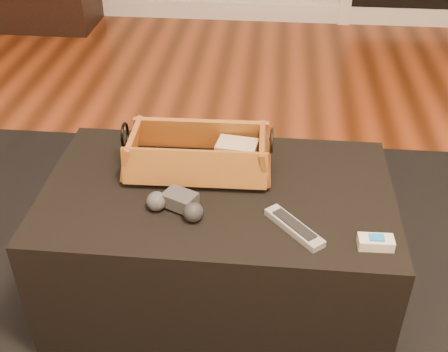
# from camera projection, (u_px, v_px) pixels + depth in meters

# --- Properties ---
(floor) EXTENTS (5.00, 5.50, 0.01)m
(floor) POSITION_uv_depth(u_px,v_px,m) (137.00, 315.00, 1.78)
(floor) COLOR brown
(floor) RESTS_ON ground
(baseboard) EXTENTS (5.00, 0.04, 0.12)m
(baseboard) POSITION_uv_depth(u_px,v_px,m) (222.00, 11.00, 3.97)
(baseboard) COLOR white
(baseboard) RESTS_ON floor
(area_rug) EXTENTS (2.60, 2.00, 0.01)m
(area_rug) POSITION_uv_depth(u_px,v_px,m) (217.00, 304.00, 1.80)
(area_rug) COLOR black
(area_rug) RESTS_ON floor
(ottoman) EXTENTS (1.00, 0.60, 0.42)m
(ottoman) POSITION_uv_depth(u_px,v_px,m) (218.00, 244.00, 1.72)
(ottoman) COLOR black
(ottoman) RESTS_ON area_rug
(tv_remote) EXTENTS (0.23, 0.08, 0.02)m
(tv_remote) POSITION_uv_depth(u_px,v_px,m) (191.00, 165.00, 1.65)
(tv_remote) COLOR black
(tv_remote) RESTS_ON wicker_basket
(cloth_bundle) EXTENTS (0.13, 0.10, 0.06)m
(cloth_bundle) POSITION_uv_depth(u_px,v_px,m) (237.00, 152.00, 1.67)
(cloth_bundle) COLOR tan
(cloth_bundle) RESTS_ON wicker_basket
(wicker_basket) EXTENTS (0.44, 0.24, 0.15)m
(wicker_basket) POSITION_uv_depth(u_px,v_px,m) (198.00, 156.00, 1.65)
(wicker_basket) COLOR #AF6127
(wicker_basket) RESTS_ON ottoman
(game_controller) EXTENTS (0.17, 0.13, 0.05)m
(game_controller) POSITION_uv_depth(u_px,v_px,m) (177.00, 204.00, 1.50)
(game_controller) COLOR #313133
(game_controller) RESTS_ON ottoman
(silver_remote) EXTENTS (0.16, 0.17, 0.02)m
(silver_remote) POSITION_uv_depth(u_px,v_px,m) (294.00, 227.00, 1.45)
(silver_remote) COLOR #999BA0
(silver_remote) RESTS_ON ottoman
(cream_gadget) EXTENTS (0.09, 0.05, 0.03)m
(cream_gadget) POSITION_uv_depth(u_px,v_px,m) (376.00, 242.00, 1.39)
(cream_gadget) COLOR beige
(cream_gadget) RESTS_ON ottoman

